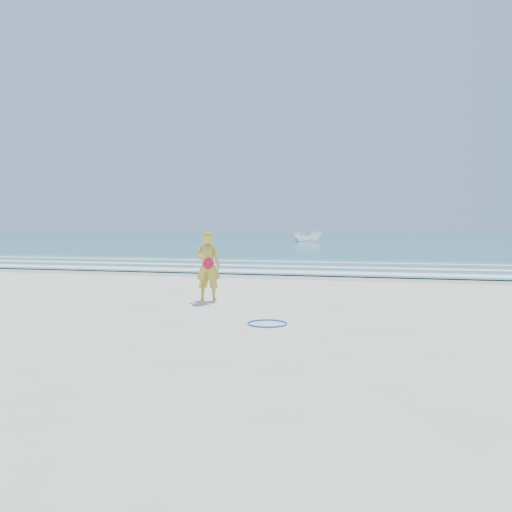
# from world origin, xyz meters

# --- Properties ---
(ground) EXTENTS (400.00, 400.00, 0.00)m
(ground) POSITION_xyz_m (0.00, 0.00, 0.00)
(ground) COLOR silver
(ground) RESTS_ON ground
(wet_sand) EXTENTS (400.00, 2.40, 0.00)m
(wet_sand) POSITION_xyz_m (0.00, 9.00, 0.00)
(wet_sand) COLOR #B2A893
(wet_sand) RESTS_ON ground
(ocean) EXTENTS (400.00, 190.00, 0.04)m
(ocean) POSITION_xyz_m (0.00, 105.00, 0.02)
(ocean) COLOR #19727F
(ocean) RESTS_ON ground
(shallow) EXTENTS (400.00, 10.00, 0.01)m
(shallow) POSITION_xyz_m (0.00, 14.00, 0.04)
(shallow) COLOR #59B7AD
(shallow) RESTS_ON ocean
(foam_near) EXTENTS (400.00, 1.40, 0.01)m
(foam_near) POSITION_xyz_m (0.00, 10.30, 0.05)
(foam_near) COLOR white
(foam_near) RESTS_ON shallow
(foam_mid) EXTENTS (400.00, 0.90, 0.01)m
(foam_mid) POSITION_xyz_m (0.00, 13.20, 0.05)
(foam_mid) COLOR white
(foam_mid) RESTS_ON shallow
(foam_far) EXTENTS (400.00, 0.60, 0.01)m
(foam_far) POSITION_xyz_m (0.00, 16.50, 0.05)
(foam_far) COLOR white
(foam_far) RESTS_ON shallow
(hoop) EXTENTS (0.90, 0.90, 0.03)m
(hoop) POSITION_xyz_m (1.86, -0.33, 0.01)
(hoop) COLOR blue
(hoop) RESTS_ON ground
(boat) EXTENTS (4.26, 2.01, 1.59)m
(boat) POSITION_xyz_m (-7.34, 60.80, 0.83)
(boat) COLOR white
(boat) RESTS_ON ocean
(woman) EXTENTS (0.64, 0.45, 1.67)m
(woman) POSITION_xyz_m (-0.28, 2.29, 0.84)
(woman) COLOR gold
(woman) RESTS_ON ground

